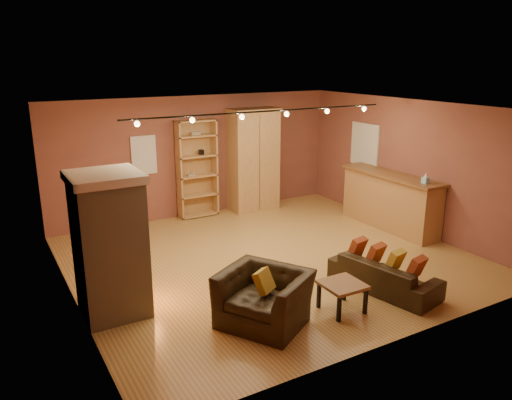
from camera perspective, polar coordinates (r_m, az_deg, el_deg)
floor at (r=9.43m, az=1.56°, el=-6.68°), size 7.00×7.00×0.00m
ceiling at (r=8.74m, az=1.70°, el=10.50°), size 7.00×7.00×0.00m
back_wall at (r=11.81m, az=-6.66°, el=5.01°), size 7.00×0.02×2.80m
left_wall at (r=7.82m, az=-20.84°, el=-1.73°), size 0.02×6.50×2.80m
right_wall at (r=11.17m, az=17.16°, el=3.76°), size 0.02×6.50×2.80m
fireplace at (r=7.44m, az=-16.31°, el=-4.96°), size 1.01×0.98×2.12m
back_window at (r=11.32m, az=-12.71°, el=5.01°), size 0.56×0.04×0.86m
bookcase at (r=11.71m, az=-6.89°, el=3.68°), size 0.93×0.36×2.27m
armoire at (r=12.14m, az=-0.33°, el=4.65°), size 1.21×0.69×2.47m
bar_counter at (r=11.28m, az=15.07°, el=-0.06°), size 0.67×2.56×1.22m
tissue_box at (r=10.44m, az=18.81°, el=2.30°), size 0.14×0.14×0.23m
right_window at (r=12.08m, az=12.33°, el=6.20°), size 0.05×0.90×1.00m
loveseat at (r=8.35m, az=14.46°, el=-7.63°), size 0.88×1.86×0.75m
armchair at (r=7.08m, az=0.93°, el=-10.20°), size 1.26×1.40×1.03m
coffee_table at (r=7.57m, az=9.85°, el=-9.79°), size 0.59×0.59×0.44m
track_rail at (r=8.92m, az=1.01°, el=9.89°), size 5.20×0.09×0.13m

